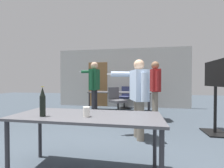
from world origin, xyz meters
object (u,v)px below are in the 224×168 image
object	(u,v)px
office_chair_mid_tucked	(117,102)
beer_bottle	(43,102)
tv_screen	(216,89)
person_center_tall	(138,92)
person_near_casual	(94,83)
drink_cup	(86,112)
office_chair_near_pushed	(125,98)
person_far_watching	(155,84)

from	to	relation	value
office_chair_mid_tucked	beer_bottle	size ratio (longest dim) A/B	2.68
tv_screen	person_center_tall	size ratio (longest dim) A/B	1.02
person_near_casual	office_chair_mid_tucked	bearing A→B (deg)	-69.11
office_chair_mid_tucked	drink_cup	xyz separation A→B (m)	(0.11, -3.38, 0.35)
person_near_casual	office_chair_near_pushed	xyz separation A→B (m)	(0.89, 1.68, -0.67)
person_far_watching	person_near_casual	world-z (taller)	person_near_casual
person_near_casual	drink_cup	distance (m)	3.29
office_chair_mid_tucked	beer_bottle	distance (m)	3.50
tv_screen	beer_bottle	size ratio (longest dim) A/B	4.57
tv_screen	drink_cup	size ratio (longest dim) A/B	13.97
tv_screen	person_near_casual	size ratio (longest dim) A/B	0.90
office_chair_near_pushed	office_chair_mid_tucked	xyz separation A→B (m)	(-0.15, -1.47, 0.02)
person_center_tall	person_far_watching	bearing A→B (deg)	-35.01
drink_cup	tv_screen	bearing A→B (deg)	40.72
tv_screen	office_chair_mid_tucked	world-z (taller)	tv_screen
office_chair_mid_tucked	person_center_tall	bearing A→B (deg)	64.71
office_chair_mid_tucked	drink_cup	size ratio (longest dim) A/B	8.18
drink_cup	person_center_tall	bearing A→B (deg)	66.69
office_chair_near_pushed	office_chair_mid_tucked	distance (m)	1.48
person_center_tall	beer_bottle	bearing A→B (deg)	124.76
person_far_watching	office_chair_near_pushed	bearing A→B (deg)	23.68
office_chair_near_pushed	drink_cup	distance (m)	4.86
person_center_tall	person_near_casual	bearing A→B (deg)	21.83
person_far_watching	person_near_casual	distance (m)	1.96
tv_screen	beer_bottle	world-z (taller)	tv_screen
person_center_tall	drink_cup	xyz separation A→B (m)	(-0.61, -1.41, -0.15)
beer_bottle	person_near_casual	bearing A→B (deg)	95.83
person_center_tall	office_chair_near_pushed	xyz separation A→B (m)	(-0.56, 3.44, -0.52)
person_center_tall	person_far_watching	world-z (taller)	person_far_watching
tv_screen	person_center_tall	world-z (taller)	tv_screen
person_near_casual	beer_bottle	distance (m)	3.26
person_far_watching	drink_cup	size ratio (longest dim) A/B	15.11
person_near_casual	person_far_watching	bearing A→B (deg)	-89.31
person_center_tall	drink_cup	world-z (taller)	person_center_tall
person_far_watching	office_chair_mid_tucked	distance (m)	1.41
office_chair_near_pushed	drink_cup	xyz separation A→B (m)	(-0.04, -4.85, 0.37)
office_chair_mid_tucked	tv_screen	bearing A→B (deg)	104.69
drink_cup	person_near_casual	bearing A→B (deg)	105.07
person_far_watching	beer_bottle	size ratio (longest dim) A/B	4.95
person_far_watching	office_chair_near_pushed	distance (m)	2.21
person_far_watching	office_chair_near_pushed	size ratio (longest dim) A/B	1.90
beer_bottle	drink_cup	distance (m)	0.54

